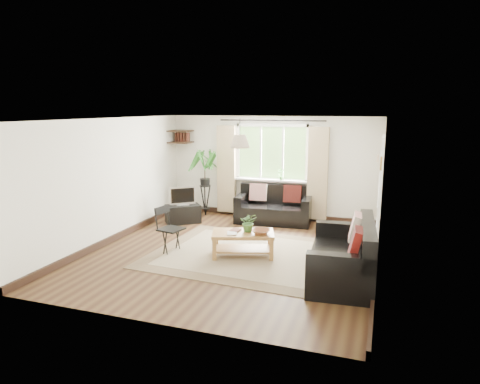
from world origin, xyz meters
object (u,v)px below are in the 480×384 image
(sofa_right, at_px, (342,252))
(palm_stand, at_px, (205,183))
(sofa_back, at_px, (274,205))
(folding_chair, at_px, (171,230))
(coffee_table, at_px, (243,244))
(tv_stand, at_px, (183,214))

(sofa_right, distance_m, palm_stand, 4.64)
(sofa_back, bearing_deg, folding_chair, -119.83)
(sofa_back, bearing_deg, palm_stand, 172.22)
(sofa_right, distance_m, folding_chair, 3.06)
(coffee_table, bearing_deg, palm_stand, 125.75)
(sofa_back, relative_size, coffee_table, 1.57)
(coffee_table, height_order, folding_chair, folding_chair)
(sofa_right, xyz_separation_m, folding_chair, (-3.05, 0.27, -0.02))
(sofa_back, xyz_separation_m, palm_stand, (-1.74, 0.11, 0.40))
(sofa_back, distance_m, palm_stand, 1.79)
(sofa_right, bearing_deg, coffee_table, -109.39)
(sofa_right, bearing_deg, sofa_back, -151.93)
(tv_stand, xyz_separation_m, folding_chair, (0.71, -1.90, 0.21))
(sofa_back, relative_size, tv_stand, 2.22)
(folding_chair, bearing_deg, tv_stand, 32.15)
(palm_stand, bearing_deg, folding_chair, -79.64)
(sofa_right, relative_size, folding_chair, 2.21)
(palm_stand, bearing_deg, sofa_back, -3.62)
(coffee_table, relative_size, folding_chair, 1.29)
(sofa_back, distance_m, coffee_table, 2.39)
(sofa_back, height_order, folding_chair, folding_chair)
(sofa_back, bearing_deg, sofa_right, -61.95)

